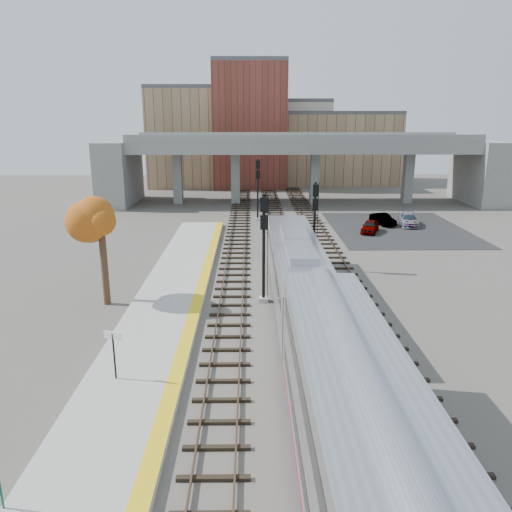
# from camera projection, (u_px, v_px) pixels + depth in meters

# --- Properties ---
(ground) EXTENTS (160.00, 160.00, 0.00)m
(ground) POSITION_uv_depth(u_px,v_px,m) (287.00, 343.00, 26.75)
(ground) COLOR #47423D
(ground) RESTS_ON ground
(platform) EXTENTS (4.50, 60.00, 0.35)m
(platform) POSITION_uv_depth(u_px,v_px,m) (151.00, 340.00, 26.63)
(platform) COLOR #9E9E99
(platform) RESTS_ON ground
(yellow_strip) EXTENTS (0.70, 60.00, 0.01)m
(yellow_strip) POSITION_uv_depth(u_px,v_px,m) (187.00, 337.00, 26.60)
(yellow_strip) COLOR yellow
(yellow_strip) RESTS_ON platform
(tracks) EXTENTS (10.70, 95.00, 0.25)m
(tracks) POSITION_uv_depth(u_px,v_px,m) (287.00, 272.00, 38.78)
(tracks) COLOR black
(tracks) RESTS_ON ground
(overpass) EXTENTS (54.00, 12.00, 9.50)m
(overpass) POSITION_uv_depth(u_px,v_px,m) (300.00, 161.00, 68.56)
(overpass) COLOR slate
(overpass) RESTS_ON ground
(buildings_far) EXTENTS (43.00, 21.00, 20.60)m
(buildings_far) POSITION_uv_depth(u_px,v_px,m) (268.00, 139.00, 88.73)
(buildings_far) COLOR tan
(buildings_far) RESTS_ON ground
(parking_lot) EXTENTS (14.00, 18.00, 0.04)m
(parking_lot) POSITION_uv_depth(u_px,v_px,m) (398.00, 229.00, 53.86)
(parking_lot) COLOR black
(parking_lot) RESTS_ON ground
(locomotive) EXTENTS (3.02, 19.05, 4.10)m
(locomotive) POSITION_uv_depth(u_px,v_px,m) (297.00, 270.00, 31.85)
(locomotive) COLOR #A8AAB2
(locomotive) RESTS_ON ground
(signal_mast_near) EXTENTS (0.60, 0.64, 7.07)m
(signal_mast_near) POSITION_uv_depth(u_px,v_px,m) (264.00, 250.00, 31.70)
(signal_mast_near) COLOR #9E9E99
(signal_mast_near) RESTS_ON ground
(signal_mast_mid) EXTENTS (0.60, 0.64, 6.93)m
(signal_mast_mid) POSITION_uv_depth(u_px,v_px,m) (314.00, 228.00, 38.51)
(signal_mast_mid) COLOR #9E9E99
(signal_mast_mid) RESTS_ON ground
(signal_mast_far) EXTENTS (0.60, 0.64, 7.05)m
(signal_mast_far) POSITION_uv_depth(u_px,v_px,m) (258.00, 191.00, 57.19)
(signal_mast_far) COLOR #9E9E99
(signal_mast_far) RESTS_ON ground
(station_sign) EXTENTS (0.85, 0.38, 2.27)m
(station_sign) POSITION_uv_depth(u_px,v_px,m) (113.00, 345.00, 21.99)
(station_sign) COLOR black
(station_sign) RESTS_ON platform
(tree) EXTENTS (3.60, 3.60, 7.32)m
(tree) POSITION_uv_depth(u_px,v_px,m) (101.00, 222.00, 30.82)
(tree) COLOR #382619
(tree) RESTS_ON ground
(car_a) EXTENTS (2.81, 4.04, 1.28)m
(car_a) POSITION_uv_depth(u_px,v_px,m) (370.00, 226.00, 51.81)
(car_a) COLOR #99999E
(car_a) RESTS_ON parking_lot
(car_b) EXTENTS (2.41, 4.03, 1.26)m
(car_b) POSITION_uv_depth(u_px,v_px,m) (383.00, 219.00, 55.49)
(car_b) COLOR #99999E
(car_b) RESTS_ON parking_lot
(car_c) EXTENTS (2.53, 4.73, 1.30)m
(car_c) POSITION_uv_depth(u_px,v_px,m) (409.00, 220.00, 55.11)
(car_c) COLOR #99999E
(car_c) RESTS_ON parking_lot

